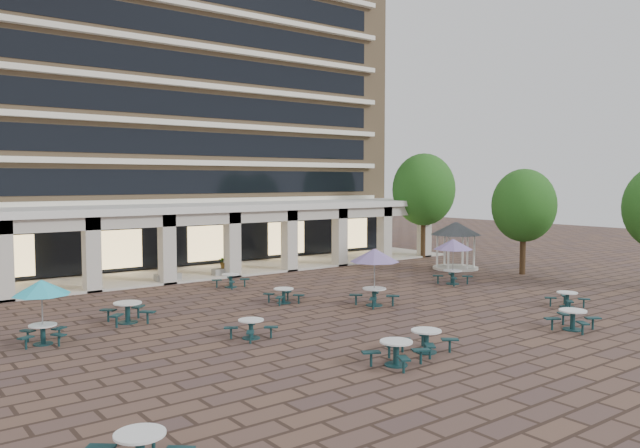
{
  "coord_description": "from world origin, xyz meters",
  "views": [
    {
      "loc": [
        -16.52,
        -20.97,
        5.9
      ],
      "look_at": [
        1.7,
        3.0,
        3.79
      ],
      "focal_mm": 35.0,
      "sensor_mm": 36.0,
      "label": 1
    }
  ],
  "objects_px": {
    "planter_left": "(168,272)",
    "picnic_table_2": "(426,339)",
    "picnic_table_0": "(140,448)",
    "planter_right": "(224,267)",
    "picnic_table_1": "(396,351)",
    "gazebo": "(456,234)"
  },
  "relations": [
    {
      "from": "picnic_table_0",
      "to": "planter_right",
      "type": "bearing_deg",
      "value": 53.37
    },
    {
      "from": "picnic_table_1",
      "to": "planter_right",
      "type": "xyz_separation_m",
      "value": [
        4.58,
        19.79,
        0.1
      ]
    },
    {
      "from": "picnic_table_2",
      "to": "planter_right",
      "type": "height_order",
      "value": "planter_right"
    },
    {
      "from": "planter_left",
      "to": "picnic_table_2",
      "type": "bearing_deg",
      "value": -87.08
    },
    {
      "from": "picnic_table_1",
      "to": "gazebo",
      "type": "bearing_deg",
      "value": 18.78
    },
    {
      "from": "picnic_table_2",
      "to": "planter_right",
      "type": "bearing_deg",
      "value": 75.01
    },
    {
      "from": "picnic_table_0",
      "to": "picnic_table_1",
      "type": "distance_m",
      "value": 9.46
    },
    {
      "from": "picnic_table_0",
      "to": "planter_right",
      "type": "xyz_separation_m",
      "value": [
        13.81,
        21.87,
        0.1
      ]
    },
    {
      "from": "picnic_table_0",
      "to": "picnic_table_2",
      "type": "bearing_deg",
      "value": 8.56
    },
    {
      "from": "picnic_table_0",
      "to": "picnic_table_2",
      "type": "relative_size",
      "value": 0.98
    },
    {
      "from": "gazebo",
      "to": "planter_right",
      "type": "bearing_deg",
      "value": 154.93
    },
    {
      "from": "picnic_table_2",
      "to": "gazebo",
      "type": "bearing_deg",
      "value": 30.78
    },
    {
      "from": "picnic_table_0",
      "to": "picnic_table_2",
      "type": "xyz_separation_m",
      "value": [
        11.11,
        2.55,
        -0.01
      ]
    },
    {
      "from": "gazebo",
      "to": "planter_right",
      "type": "relative_size",
      "value": 2.24
    },
    {
      "from": "picnic_table_0",
      "to": "gazebo",
      "type": "relative_size",
      "value": 0.56
    },
    {
      "from": "picnic_table_0",
      "to": "gazebo",
      "type": "distance_m",
      "value": 31.71
    },
    {
      "from": "picnic_table_2",
      "to": "gazebo",
      "type": "xyz_separation_m",
      "value": [
        16.55,
        12.84,
        1.89
      ]
    },
    {
      "from": "picnic_table_1",
      "to": "planter_left",
      "type": "distance_m",
      "value": 19.81
    },
    {
      "from": "gazebo",
      "to": "planter_right",
      "type": "height_order",
      "value": "gazebo"
    },
    {
      "from": "picnic_table_1",
      "to": "planter_left",
      "type": "bearing_deg",
      "value": 70.36
    },
    {
      "from": "picnic_table_0",
      "to": "picnic_table_1",
      "type": "xyz_separation_m",
      "value": [
        9.23,
        2.08,
        0.0
      ]
    },
    {
      "from": "planter_right",
      "to": "picnic_table_1",
      "type": "bearing_deg",
      "value": -103.03
    }
  ]
}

